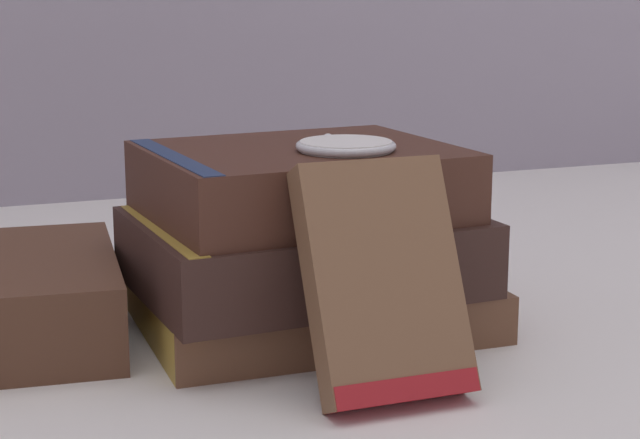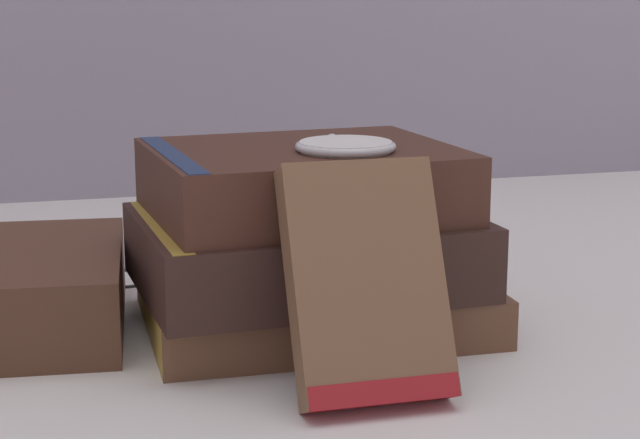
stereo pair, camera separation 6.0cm
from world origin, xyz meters
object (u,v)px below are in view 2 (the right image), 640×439
(book_flat_top, at_px, (300,181))
(pocket_watch, at_px, (345,146))
(book_leaning_front, at_px, (367,292))
(reading_glasses, at_px, (164,272))
(book_flat_bottom, at_px, (305,302))
(book_flat_middle, at_px, (304,251))

(book_flat_top, distance_m, pocket_watch, 0.04)
(book_leaning_front, distance_m, reading_glasses, 0.28)
(reading_glasses, bearing_deg, book_flat_bottom, -76.12)
(book_flat_bottom, distance_m, book_flat_top, 0.08)
(book_flat_middle, distance_m, book_leaning_front, 0.11)
(reading_glasses, bearing_deg, pocket_watch, -75.60)
(book_flat_middle, relative_size, book_flat_top, 1.10)
(book_flat_bottom, bearing_deg, pocket_watch, -59.58)
(book_flat_top, height_order, reading_glasses, book_flat_top)
(book_flat_bottom, height_order, book_flat_top, book_flat_top)
(book_leaning_front, height_order, pocket_watch, same)
(book_flat_middle, xyz_separation_m, pocket_watch, (0.02, -0.02, 0.07))
(book_flat_top, bearing_deg, book_flat_bottom, 56.59)
(book_flat_bottom, relative_size, book_flat_top, 1.11)
(book_flat_middle, height_order, book_flat_top, book_flat_top)
(book_flat_middle, bearing_deg, book_leaning_front, -90.34)
(book_flat_middle, xyz_separation_m, book_leaning_front, (0.01, -0.11, 0.00))
(book_flat_middle, relative_size, book_leaning_front, 1.69)
(book_flat_top, xyz_separation_m, book_leaning_front, (0.01, -0.11, -0.04))
(book_flat_bottom, distance_m, book_flat_middle, 0.04)
(book_flat_bottom, bearing_deg, reading_glasses, 117.50)
(book_flat_bottom, height_order, book_flat_middle, book_flat_middle)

